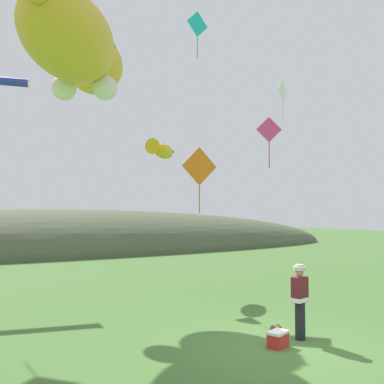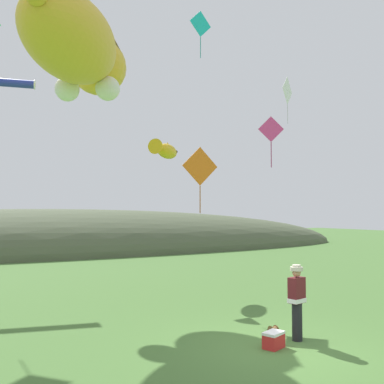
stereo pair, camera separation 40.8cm
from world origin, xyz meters
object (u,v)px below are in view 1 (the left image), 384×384
at_px(kite_fish_windsock, 162,150).
at_px(kite_diamond_pink, 269,130).
at_px(kite_spool, 276,330).
at_px(kite_giant_cat, 76,48).
at_px(kite_diamond_orange, 199,167).
at_px(picnic_cooler, 278,339).
at_px(kite_diamond_teal, 197,24).
at_px(kite_diamond_white, 283,92).
at_px(festival_attendant, 300,299).

relative_size(kite_fish_windsock, kite_diamond_pink, 1.17).
xyz_separation_m(kite_spool, kite_giant_cat, (-3.39, 6.38, 8.61)).
xyz_separation_m(kite_spool, kite_diamond_orange, (0.03, 3.74, 4.40)).
bearing_deg(picnic_cooler, kite_diamond_teal, 72.74).
xyz_separation_m(kite_fish_windsock, kite_diamond_white, (5.41, -1.46, 2.91)).
distance_m(kite_fish_windsock, kite_diamond_pink, 4.92).
bearing_deg(kite_diamond_orange, kite_diamond_pink, -5.91).
relative_size(kite_fish_windsock, kite_diamond_teal, 1.06).
xyz_separation_m(kite_giant_cat, kite_diamond_white, (9.46, 0.06, -0.17)).
relative_size(kite_giant_cat, kite_diamond_pink, 4.86).
height_order(picnic_cooler, kite_diamond_orange, kite_diamond_orange).
bearing_deg(picnic_cooler, kite_fish_windsock, 81.81).
relative_size(kite_giant_cat, kite_diamond_orange, 4.06).
relative_size(kite_spool, kite_giant_cat, 0.03).
relative_size(picnic_cooler, kite_diamond_orange, 0.27).
distance_m(kite_spool, picnic_cooler, 0.95).
height_order(kite_giant_cat, kite_fish_windsock, kite_giant_cat).
bearing_deg(festival_attendant, kite_diamond_white, 50.35).
height_order(kite_giant_cat, kite_diamond_pink, kite_giant_cat).
xyz_separation_m(festival_attendant, kite_diamond_orange, (-0.23, 4.30, 3.57)).
distance_m(kite_fish_windsock, kite_diamond_teal, 5.45).
distance_m(kite_diamond_white, kite_diamond_teal, 4.90).
bearing_deg(kite_diamond_white, kite_spool, -133.27).
xyz_separation_m(kite_fish_windsock, kite_diamond_orange, (-0.63, -4.17, -1.13)).
bearing_deg(kite_diamond_pink, festival_attendant, -121.63).
relative_size(picnic_cooler, kite_fish_windsock, 0.27).
distance_m(festival_attendant, kite_fish_windsock, 9.70).
distance_m(kite_diamond_pink, kite_diamond_teal, 6.06).
bearing_deg(kite_diamond_teal, kite_spool, -104.50).
bearing_deg(kite_diamond_teal, kite_diamond_pink, -73.83).
height_order(picnic_cooler, kite_giant_cat, kite_giant_cat).
relative_size(festival_attendant, kite_diamond_orange, 0.82).
relative_size(kite_giant_cat, kite_fish_windsock, 4.15).
bearing_deg(kite_spool, kite_diamond_white, 46.73).
xyz_separation_m(picnic_cooler, kite_diamond_teal, (2.35, 7.56, 10.71)).
distance_m(festival_attendant, kite_giant_cat, 11.05).
bearing_deg(picnic_cooler, festival_attendant, 12.18).
distance_m(kite_spool, kite_giant_cat, 11.24).
xyz_separation_m(kite_spool, kite_diamond_white, (6.07, 6.45, 8.44)).
bearing_deg(festival_attendant, kite_diamond_orange, 93.09).
xyz_separation_m(festival_attendant, kite_spool, (-0.26, 0.56, -0.83)).
distance_m(picnic_cooler, kite_diamond_teal, 13.32).
relative_size(kite_diamond_pink, kite_diamond_white, 0.84).
xyz_separation_m(kite_diamond_pink, kite_diamond_white, (3.33, 2.99, 2.63)).
bearing_deg(kite_diamond_pink, kite_diamond_orange, 174.09).
relative_size(kite_diamond_pink, kite_diamond_orange, 0.84).
bearing_deg(kite_diamond_white, festival_attendant, -129.65).
bearing_deg(kite_giant_cat, kite_diamond_teal, 4.85).
bearing_deg(picnic_cooler, kite_diamond_white, 47.21).
height_order(kite_spool, picnic_cooler, picnic_cooler).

